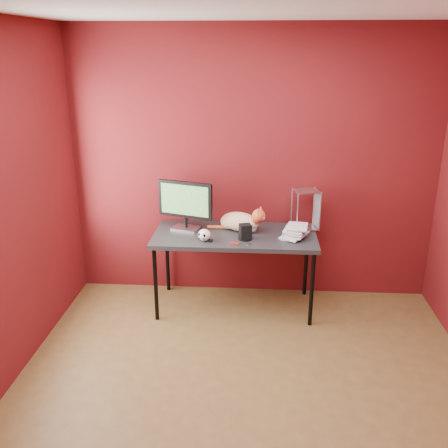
# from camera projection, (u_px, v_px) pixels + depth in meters

# --- Properties ---
(room) EXTENTS (3.52, 3.52, 2.61)m
(room) POSITION_uv_depth(u_px,v_px,m) (249.00, 208.00, 3.08)
(room) COLOR brown
(room) RESTS_ON ground
(desk) EXTENTS (1.50, 0.70, 0.75)m
(desk) POSITION_uv_depth(u_px,v_px,m) (235.00, 239.00, 4.62)
(desk) COLOR black
(desk) RESTS_ON ground
(monitor) EXTENTS (0.52, 0.24, 0.46)m
(monitor) POSITION_uv_depth(u_px,v_px,m) (185.00, 203.00, 4.64)
(monitor) COLOR #ADAEB2
(monitor) RESTS_ON desk
(cat) EXTENTS (0.55, 0.34, 0.26)m
(cat) POSITION_uv_depth(u_px,v_px,m) (240.00, 222.00, 4.66)
(cat) COLOR orange
(cat) RESTS_ON desk
(skull_mug) EXTENTS (0.11, 0.12, 0.11)m
(skull_mug) POSITION_uv_depth(u_px,v_px,m) (204.00, 235.00, 4.42)
(skull_mug) COLOR white
(skull_mug) RESTS_ON desk
(speaker) EXTENTS (0.12, 0.12, 0.14)m
(speaker) POSITION_uv_depth(u_px,v_px,m) (245.00, 232.00, 4.46)
(speaker) COLOR black
(speaker) RESTS_ON desk
(book_stack) EXTENTS (0.28, 0.30, 1.20)m
(book_stack) POSITION_uv_depth(u_px,v_px,m) (288.00, 172.00, 4.37)
(book_stack) COLOR beige
(book_stack) RESTS_ON desk
(wire_rack) EXTENTS (0.26, 0.23, 0.38)m
(wire_rack) POSITION_uv_depth(u_px,v_px,m) (306.00, 209.00, 4.68)
(wire_rack) COLOR #ADAEB2
(wire_rack) RESTS_ON desk
(pocket_knife) EXTENTS (0.07, 0.03, 0.01)m
(pocket_knife) POSITION_uv_depth(u_px,v_px,m) (235.00, 244.00, 4.36)
(pocket_knife) COLOR #AA1E0D
(pocket_knife) RESTS_ON desk
(black_gadget) EXTENTS (0.05, 0.04, 0.02)m
(black_gadget) POSITION_uv_depth(u_px,v_px,m) (210.00, 240.00, 4.42)
(black_gadget) COLOR black
(black_gadget) RESTS_ON desk
(washer) EXTENTS (0.04, 0.04, 0.00)m
(washer) POSITION_uv_depth(u_px,v_px,m) (249.00, 244.00, 4.36)
(washer) COLOR #ADAEB2
(washer) RESTS_ON desk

